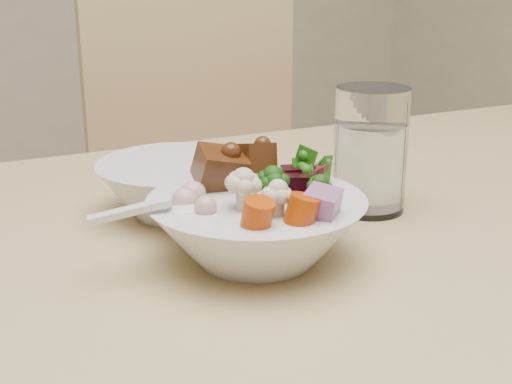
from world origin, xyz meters
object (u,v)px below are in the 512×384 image
dining_table (459,289)px  chair_far (216,216)px  food_bowl (257,224)px  water_glass (370,155)px  side_bowl (178,188)px

dining_table → chair_far: bearing=90.4°
food_bowl → water_glass: 0.18m
chair_far → side_bowl: size_ratio=5.46×
chair_far → side_bowl: 0.63m
chair_far → side_bowl: bearing=-114.9°
dining_table → chair_far: chair_far is taller
water_glass → chair_far: bearing=80.6°
chair_far → side_bowl: (-0.28, -0.50, 0.25)m
dining_table → food_bowl: 0.26m
chair_far → water_glass: bearing=-94.9°
chair_far → water_glass: size_ratio=6.99×
dining_table → food_bowl: bearing=177.0°
chair_far → food_bowl: 0.75m
dining_table → chair_far: size_ratio=1.74×
water_glass → food_bowl: bearing=-161.2°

